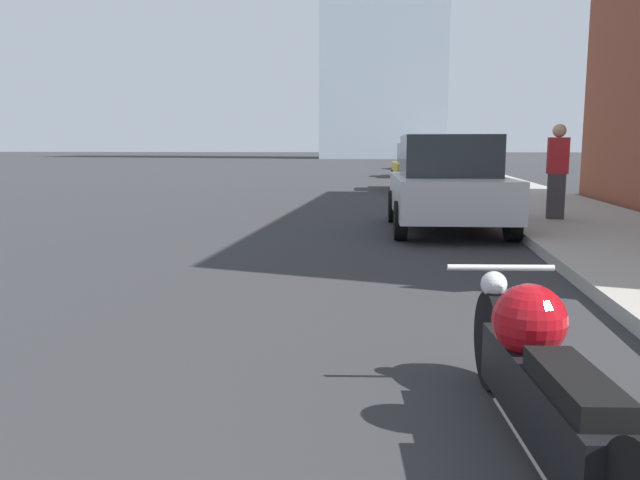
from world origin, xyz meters
name	(u,v)px	position (x,y,z in m)	size (l,w,h in m)	color
sidewalk	(461,171)	(5.44, 40.00, 0.07)	(2.98, 240.00, 0.15)	#9E998E
motorcycle	(543,382)	(2.79, 3.93, 0.39)	(0.62, 2.55, 0.80)	black
parked_car_silver	(447,184)	(2.86, 12.29, 0.83)	(2.16, 4.02, 1.69)	#BCBCC1
parked_car_yellow	(421,167)	(2.64, 22.91, 0.81)	(2.17, 4.07, 1.62)	gold
parked_car_white	(417,160)	(2.63, 33.14, 0.84)	(2.01, 4.10, 1.69)	silver
parked_car_red	(416,157)	(2.75, 44.98, 0.80)	(2.08, 4.19, 1.59)	red
pedestrian	(557,170)	(4.91, 13.14, 1.06)	(0.36, 0.25, 1.75)	#38383D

